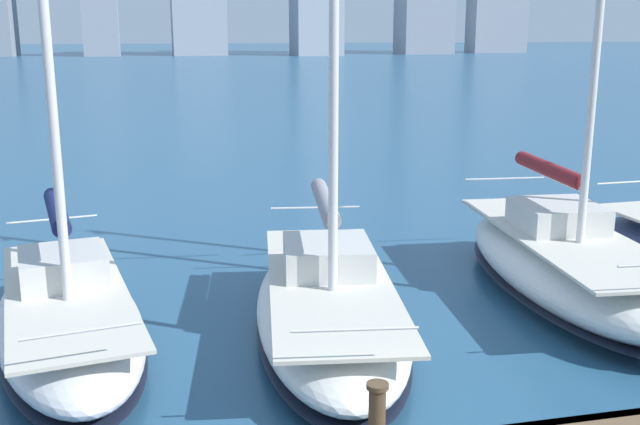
{
  "coord_description": "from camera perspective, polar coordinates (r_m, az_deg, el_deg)",
  "views": [
    {
      "loc": [
        2.75,
        6.38,
        5.44
      ],
      "look_at": [
        -0.18,
        -6.5,
        2.2
      ],
      "focal_mm": 42.0,
      "sensor_mm": 36.0,
      "label": 1
    }
  ],
  "objects": [
    {
      "name": "sailboat_maroon",
      "position": [
        16.4,
        18.07,
        -3.51
      ],
      "size": [
        3.44,
        8.03,
        11.82
      ],
      "color": "white",
      "rests_on": "ground"
    },
    {
      "name": "sailboat_grey",
      "position": [
        13.54,
        0.72,
        -6.84
      ],
      "size": [
        3.69,
        7.95,
        11.74
      ],
      "color": "white",
      "rests_on": "ground"
    },
    {
      "name": "sailboat_navy",
      "position": [
        13.74,
        -18.66,
        -7.22
      ],
      "size": [
        3.54,
        7.38,
        11.99
      ],
      "color": "white",
      "rests_on": "ground"
    },
    {
      "name": "mooring_post",
      "position": [
        8.98,
        4.36,
        -15.35
      ],
      "size": [
        0.26,
        0.26,
        0.91
      ],
      "color": "#423323",
      "rests_on": "dock_pier"
    }
  ]
}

